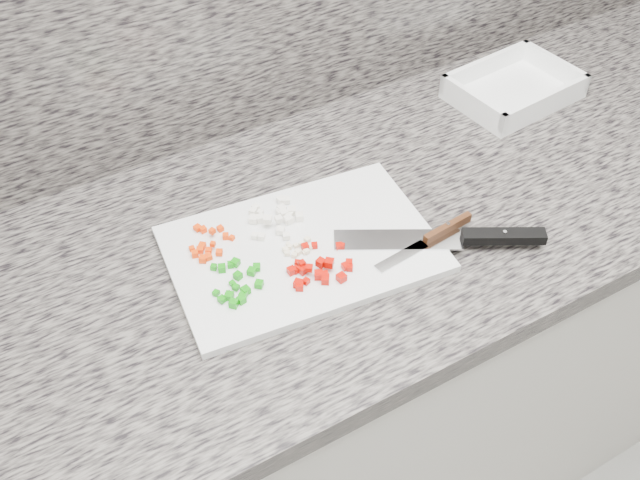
{
  "coord_description": "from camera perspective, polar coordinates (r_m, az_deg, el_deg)",
  "views": [
    {
      "loc": [
        -0.45,
        0.73,
        1.69
      ],
      "look_at": [
        -0.07,
        1.38,
        0.93
      ],
      "focal_mm": 40.0,
      "sensor_mm": 36.0,
      "label": 1
    }
  ],
  "objects": [
    {
      "name": "countertop",
      "position": [
        1.17,
        1.63,
        1.08
      ],
      "size": [
        3.96,
        0.64,
        0.04
      ],
      "primitive_type": "cube",
      "color": "#625D56",
      "rests_on": "cabinet"
    },
    {
      "name": "garlic_pile",
      "position": [
        1.08,
        -1.84,
        -0.7
      ],
      "size": [
        0.05,
        0.04,
        0.01
      ],
      "color": "#F5E7BE",
      "rests_on": "cutting_board"
    },
    {
      "name": "green_pepper_pile",
      "position": [
        1.04,
        -6.64,
        -3.46
      ],
      "size": [
        0.09,
        0.09,
        0.01
      ],
      "color": "#118B0C",
      "rests_on": "cutting_board"
    },
    {
      "name": "red_pepper_pile",
      "position": [
        1.05,
        -0.11,
        -2.32
      ],
      "size": [
        0.11,
        0.09,
        0.02
      ],
      "color": "#BA0B02",
      "rests_on": "cutting_board"
    },
    {
      "name": "paring_knife",
      "position": [
        1.11,
        9.28,
        0.38
      ],
      "size": [
        0.19,
        0.03,
        0.02
      ],
      "rotation": [
        0.0,
        0.0,
        0.11
      ],
      "color": "silver",
      "rests_on": "cutting_board"
    },
    {
      "name": "chef_knife",
      "position": [
        1.12,
        11.7,
        0.2
      ],
      "size": [
        0.3,
        0.19,
        0.02
      ],
      "rotation": [
        0.0,
        0.0,
        -0.51
      ],
      "color": "silver",
      "rests_on": "cutting_board"
    },
    {
      "name": "carrot_pile",
      "position": [
        1.1,
        -8.99,
        -0.36
      ],
      "size": [
        0.07,
        0.08,
        0.02
      ],
      "color": "#F43B05",
      "rests_on": "cutting_board"
    },
    {
      "name": "cutting_board",
      "position": [
        1.09,
        -1.43,
        -0.72
      ],
      "size": [
        0.43,
        0.31,
        0.01
      ],
      "primitive_type": "cube",
      "rotation": [
        0.0,
        0.0,
        -0.11
      ],
      "color": "white",
      "rests_on": "countertop"
    },
    {
      "name": "tray",
      "position": [
        1.47,
        15.21,
        11.51
      ],
      "size": [
        0.25,
        0.19,
        0.05
      ],
      "rotation": [
        0.0,
        0.0,
        0.1
      ],
      "color": "white",
      "rests_on": "countertop"
    },
    {
      "name": "onion_pile",
      "position": [
        1.13,
        -3.45,
        1.86
      ],
      "size": [
        0.09,
        0.1,
        0.02
      ],
      "color": "white",
      "rests_on": "cutting_board"
    },
    {
      "name": "cabinet",
      "position": [
        1.51,
        1.28,
        -11.31
      ],
      "size": [
        3.92,
        0.62,
        0.86
      ],
      "primitive_type": "cube",
      "color": "silver",
      "rests_on": "ground"
    }
  ]
}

